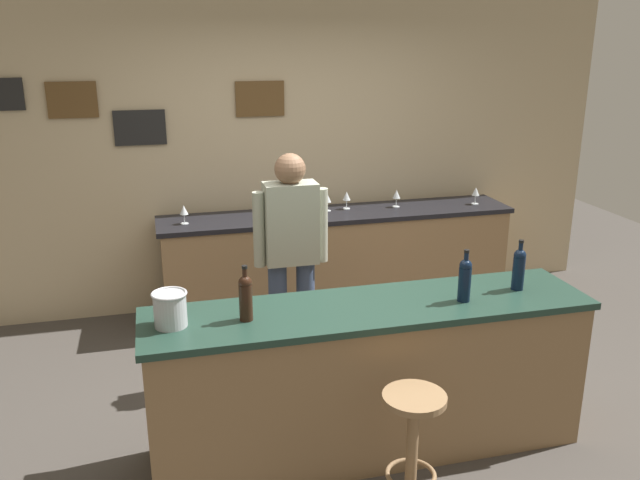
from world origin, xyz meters
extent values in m
plane|color=#423D38|center=(0.00, 0.00, 0.00)|extent=(10.00, 10.00, 0.00)
cube|color=tan|center=(0.00, 2.03, 1.40)|extent=(6.00, 0.06, 2.80)
cube|color=black|center=(-2.20, 1.99, 1.93)|extent=(0.30, 0.02, 0.25)
cube|color=brown|center=(-1.70, 1.99, 1.87)|extent=(0.38, 0.02, 0.28)
cube|color=black|center=(-1.20, 1.99, 1.64)|extent=(0.41, 0.02, 0.28)
cube|color=brown|center=(-0.20, 1.99, 1.85)|extent=(0.41, 0.02, 0.29)
cube|color=olive|center=(0.00, -0.40, 0.44)|extent=(2.49, 0.57, 0.88)
cube|color=#1E382D|center=(0.00, -0.40, 0.90)|extent=(2.54, 0.60, 0.04)
cube|color=olive|center=(0.40, 1.65, 0.43)|extent=(3.02, 0.53, 0.86)
cube|color=black|center=(0.40, 1.65, 0.88)|extent=(3.08, 0.56, 0.04)
cylinder|color=#384766|center=(-0.14, 0.59, 0.43)|extent=(0.13, 0.13, 0.86)
cylinder|color=#384766|center=(-0.34, 0.59, 0.43)|extent=(0.13, 0.13, 0.86)
cube|color=#9EA38E|center=(-0.24, 0.59, 1.14)|extent=(0.36, 0.20, 0.56)
sphere|color=brown|center=(-0.24, 0.59, 1.51)|extent=(0.21, 0.21, 0.21)
cylinder|color=#9EA38E|center=(-0.02, 0.59, 1.11)|extent=(0.08, 0.08, 0.52)
cylinder|color=#9EA38E|center=(-0.46, 0.59, 1.11)|extent=(0.08, 0.08, 0.52)
cylinder|color=olive|center=(0.04, -0.98, 0.32)|extent=(0.06, 0.06, 0.65)
torus|color=olive|center=(0.04, -0.98, 0.22)|extent=(0.26, 0.26, 0.02)
cylinder|color=olive|center=(0.04, -0.98, 0.66)|extent=(0.32, 0.32, 0.03)
cylinder|color=black|center=(-0.70, -0.42, 1.02)|extent=(0.07, 0.07, 0.20)
sphere|color=black|center=(-0.70, -0.42, 1.13)|extent=(0.07, 0.07, 0.07)
cylinder|color=black|center=(-0.70, -0.42, 1.17)|extent=(0.03, 0.03, 0.09)
cylinder|color=black|center=(-0.70, -0.42, 1.22)|extent=(0.03, 0.03, 0.02)
cylinder|color=black|center=(0.53, -0.47, 1.02)|extent=(0.07, 0.07, 0.20)
sphere|color=black|center=(0.53, -0.47, 1.13)|extent=(0.07, 0.07, 0.07)
cylinder|color=black|center=(0.53, -0.47, 1.17)|extent=(0.03, 0.03, 0.09)
cylinder|color=black|center=(0.53, -0.47, 1.22)|extent=(0.03, 0.03, 0.02)
cylinder|color=black|center=(0.92, -0.39, 1.02)|extent=(0.07, 0.07, 0.20)
sphere|color=black|center=(0.92, -0.39, 1.13)|extent=(0.07, 0.07, 0.07)
cylinder|color=black|center=(0.92, -0.39, 1.17)|extent=(0.03, 0.03, 0.09)
cylinder|color=black|center=(0.92, -0.39, 1.22)|extent=(0.03, 0.03, 0.02)
cylinder|color=#B7BABF|center=(-1.09, -0.40, 1.01)|extent=(0.17, 0.17, 0.18)
torus|color=#B7BABF|center=(-1.09, -0.40, 1.10)|extent=(0.19, 0.19, 0.02)
cylinder|color=silver|center=(-0.91, 1.61, 0.90)|extent=(0.06, 0.06, 0.00)
cylinder|color=silver|center=(-0.91, 1.61, 0.94)|extent=(0.01, 0.01, 0.07)
cone|color=silver|center=(-0.91, 1.61, 1.02)|extent=(0.07, 0.07, 0.08)
cylinder|color=silver|center=(0.32, 1.71, 0.90)|extent=(0.06, 0.06, 0.00)
cylinder|color=silver|center=(0.32, 1.71, 0.94)|extent=(0.01, 0.01, 0.07)
cone|color=silver|center=(0.32, 1.71, 1.02)|extent=(0.07, 0.07, 0.08)
cylinder|color=silver|center=(0.50, 1.74, 0.90)|extent=(0.06, 0.06, 0.00)
cylinder|color=silver|center=(0.50, 1.74, 0.94)|extent=(0.01, 0.01, 0.07)
cone|color=silver|center=(0.50, 1.74, 1.02)|extent=(0.07, 0.07, 0.08)
cylinder|color=silver|center=(0.95, 1.69, 0.90)|extent=(0.06, 0.06, 0.00)
cylinder|color=silver|center=(0.95, 1.69, 0.94)|extent=(0.01, 0.01, 0.07)
cone|color=silver|center=(0.95, 1.69, 1.02)|extent=(0.07, 0.07, 0.08)
cylinder|color=silver|center=(1.68, 1.61, 0.90)|extent=(0.06, 0.06, 0.00)
cylinder|color=silver|center=(1.68, 1.61, 0.94)|extent=(0.01, 0.01, 0.07)
cone|color=silver|center=(1.68, 1.61, 1.02)|extent=(0.07, 0.07, 0.08)
cylinder|color=silver|center=(-0.06, 1.67, 0.95)|extent=(0.08, 0.08, 0.09)
torus|color=silver|center=(-0.01, 1.67, 0.95)|extent=(0.06, 0.01, 0.06)
camera|label=1|loc=(-1.13, -3.62, 2.37)|focal=36.87mm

